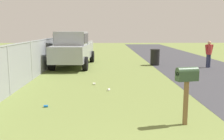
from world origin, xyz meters
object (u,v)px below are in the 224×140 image
at_px(trash_bin, 155,57).
at_px(pedestrian, 209,52).
at_px(mailbox, 187,79).
at_px(pickup_truck, 73,48).

height_order(trash_bin, pedestrian, pedestrian).
xyz_separation_m(trash_bin, pedestrian, (-1.10, -2.93, 0.39)).
bearing_deg(mailbox, pedestrian, -38.62).
bearing_deg(pickup_truck, trash_bin, 96.46).
relative_size(mailbox, pickup_truck, 0.24).
distance_m(pickup_truck, pedestrian, 7.98).
bearing_deg(trash_bin, mailbox, 173.08).
bearing_deg(pickup_truck, mailbox, 24.10).
distance_m(mailbox, trash_bin, 10.14).
distance_m(mailbox, pickup_truck, 10.44).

